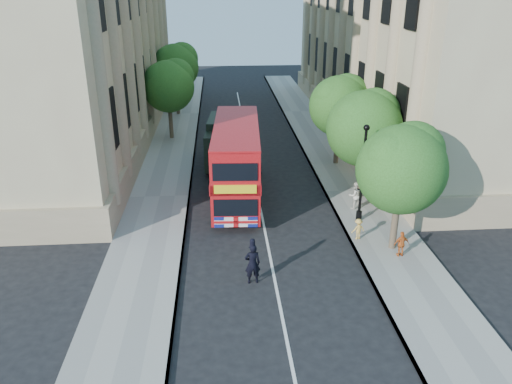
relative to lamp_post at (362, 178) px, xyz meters
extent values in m
plane|color=black|center=(-5.00, -6.00, -2.51)|extent=(120.00, 120.00, 0.00)
cube|color=gray|center=(0.75, 4.00, -2.45)|extent=(3.50, 80.00, 0.12)
cube|color=gray|center=(-10.75, 4.00, -2.45)|extent=(3.50, 80.00, 0.12)
cube|color=tan|center=(8.80, 18.00, 6.49)|extent=(12.00, 38.00, 18.00)
cube|color=tan|center=(-18.80, 18.00, 6.49)|extent=(12.00, 38.00, 18.00)
cylinder|color=#473828|center=(0.80, -3.00, -1.08)|extent=(0.32, 0.32, 2.86)
sphere|color=#26501A|center=(0.80, -3.00, 1.52)|extent=(4.00, 4.00, 4.00)
sphere|color=#26501A|center=(1.40, -2.60, 2.17)|extent=(2.80, 2.80, 2.80)
sphere|color=#26501A|center=(0.30, -3.30, 2.04)|extent=(2.60, 2.60, 2.60)
cylinder|color=#473828|center=(0.80, 3.00, -1.01)|extent=(0.32, 0.32, 2.99)
sphere|color=#26501A|center=(0.80, 3.00, 1.71)|extent=(4.20, 4.20, 4.20)
sphere|color=#26501A|center=(1.40, 3.40, 2.39)|extent=(2.94, 2.94, 2.94)
sphere|color=#26501A|center=(0.30, 2.70, 2.25)|extent=(2.73, 2.73, 2.73)
cylinder|color=#473828|center=(0.80, 9.00, -1.06)|extent=(0.32, 0.32, 2.90)
sphere|color=#26501A|center=(0.80, 9.00, 1.58)|extent=(4.00, 4.00, 4.00)
sphere|color=#26501A|center=(1.40, 9.40, 2.24)|extent=(2.80, 2.80, 2.80)
sphere|color=#26501A|center=(0.30, 8.70, 2.11)|extent=(2.60, 2.60, 2.60)
cylinder|color=#473828|center=(-11.00, 16.00, -1.01)|extent=(0.32, 0.32, 2.99)
sphere|color=#26501A|center=(-11.00, 16.00, 1.71)|extent=(4.00, 4.00, 4.00)
sphere|color=#26501A|center=(-10.40, 16.40, 2.39)|extent=(2.80, 2.80, 2.80)
sphere|color=#26501A|center=(-11.50, 15.70, 2.25)|extent=(2.60, 2.60, 2.60)
cylinder|color=#473828|center=(-11.00, 24.00, -0.93)|extent=(0.32, 0.32, 3.17)
sphere|color=#26501A|center=(-11.00, 24.00, 1.95)|extent=(4.20, 4.20, 4.20)
sphere|color=#26501A|center=(-10.40, 24.40, 2.67)|extent=(2.94, 2.94, 2.94)
sphere|color=#26501A|center=(-11.50, 23.70, 2.53)|extent=(2.73, 2.73, 2.73)
cylinder|color=black|center=(0.00, 0.00, -2.14)|extent=(0.30, 0.30, 0.50)
cylinder|color=black|center=(0.00, 0.00, 0.11)|extent=(0.14, 0.14, 5.00)
sphere|color=black|center=(0.00, 0.00, 2.61)|extent=(0.32, 0.32, 0.32)
cube|color=#A60B0F|center=(-6.23, 3.64, -0.14)|extent=(2.93, 9.39, 3.86)
cube|color=black|center=(-6.23, 3.64, -1.00)|extent=(2.96, 8.81, 0.88)
cube|color=black|center=(-6.23, 3.64, 0.86)|extent=(2.96, 8.81, 0.88)
cube|color=yellow|center=(-6.48, -0.99, -0.02)|extent=(2.05, 0.19, 0.44)
cylinder|color=black|center=(-7.51, 0.43, -2.02)|extent=(0.33, 0.99, 0.98)
cylinder|color=black|center=(-5.30, 0.31, -2.02)|extent=(0.33, 0.99, 0.98)
cylinder|color=black|center=(-7.17, 6.77, -2.02)|extent=(0.33, 0.99, 0.98)
cylinder|color=black|center=(-4.96, 6.65, -2.02)|extent=(0.33, 0.99, 0.98)
cube|color=black|center=(-6.97, 7.79, -0.99)|extent=(2.43, 2.23, 2.36)
cube|color=black|center=(-7.06, 6.84, -0.71)|extent=(2.03, 0.29, 0.79)
cube|color=black|center=(-6.74, 10.26, -0.77)|extent=(2.58, 3.80, 2.81)
cube|color=black|center=(-6.80, 9.59, -2.12)|extent=(2.52, 5.57, 0.28)
cylinder|color=black|center=(-7.99, 7.78, -2.06)|extent=(0.33, 0.92, 0.90)
cylinder|color=black|center=(-5.97, 7.59, -2.06)|extent=(0.33, 0.92, 0.90)
cylinder|color=black|center=(-7.64, 11.48, -2.06)|extent=(0.33, 0.92, 0.90)
cylinder|color=black|center=(-5.62, 11.29, -2.06)|extent=(0.33, 0.92, 0.90)
imported|color=black|center=(-5.95, -5.29, -1.60)|extent=(0.70, 0.50, 1.81)
imported|color=beige|center=(0.14, 1.50, -1.62)|extent=(0.86, 0.74, 1.53)
imported|color=#D26425|center=(0.91, -3.79, -1.78)|extent=(0.75, 0.39, 1.22)
imported|color=#E2B04D|center=(-0.60, -2.02, -1.86)|extent=(0.76, 0.55, 1.05)
camera|label=1|loc=(-7.15, -23.10, 9.13)|focal=35.00mm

